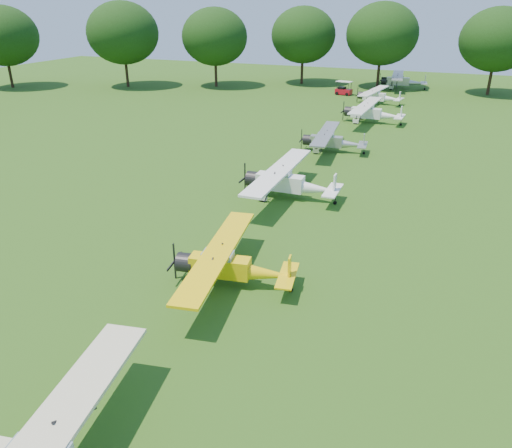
{
  "coord_description": "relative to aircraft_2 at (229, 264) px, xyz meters",
  "views": [
    {
      "loc": [
        9.97,
        -27.08,
        12.94
      ],
      "look_at": [
        0.55,
        -3.23,
        1.4
      ],
      "focal_mm": 35.0,
      "sensor_mm": 36.0,
      "label": 1
    }
  ],
  "objects": [
    {
      "name": "ground",
      "position": [
        -0.88,
        7.65,
        -1.14
      ],
      "size": [
        160.0,
        160.0,
        0.0
      ],
      "primitive_type": "plane",
      "color": "#245214",
      "rests_on": "ground"
    },
    {
      "name": "aircraft_5",
      "position": [
        0.3,
        38.6,
        0.15
      ],
      "size": [
        7.04,
        11.2,
        2.21
      ],
      "rotation": [
        0.0,
        0.0,
        -0.04
      ],
      "color": "white",
      "rests_on": "ground"
    },
    {
      "name": "tree_belt",
      "position": [
        2.69,
        7.82,
        6.88
      ],
      "size": [
        137.36,
        130.27,
        14.52
      ],
      "color": "black",
      "rests_on": "ground"
    },
    {
      "name": "aircraft_6",
      "position": [
        -0.79,
        50.4,
        -0.0
      ],
      "size": [
        6.29,
        9.97,
        1.96
      ],
      "rotation": [
        0.0,
        0.0,
        -0.14
      ],
      "color": "white",
      "rests_on": "ground"
    },
    {
      "name": "aircraft_4",
      "position": [
        -1.03,
        25.18,
        -0.01
      ],
      "size": [
        6.19,
        9.85,
        1.93
      ],
      "rotation": [
        0.0,
        0.0,
        0.1
      ],
      "color": "#B7B7BB",
      "rests_on": "ground"
    },
    {
      "name": "aircraft_7",
      "position": [
        0.69,
        64.65,
        0.21
      ],
      "size": [
        7.41,
        11.79,
        2.32
      ],
      "rotation": [
        0.0,
        0.0,
        0.1
      ],
      "color": "#B7B7BB",
      "rests_on": "ground"
    },
    {
      "name": "golf_cart",
      "position": [
        -6.66,
        55.88,
        -0.48
      ],
      "size": [
        2.52,
        1.81,
        1.97
      ],
      "rotation": [
        0.0,
        0.0,
        -0.18
      ],
      "color": "#B60D1C",
      "rests_on": "ground"
    },
    {
      "name": "aircraft_2",
      "position": [
        0.0,
        0.0,
        0.0
      ],
      "size": [
        6.3,
        9.97,
        1.96
      ],
      "rotation": [
        0.0,
        0.0,
        0.15
      ],
      "color": "yellow",
      "rests_on": "ground"
    },
    {
      "name": "aircraft_3",
      "position": [
        -1.1,
        12.38,
        0.16
      ],
      "size": [
        7.08,
        11.25,
        2.23
      ],
      "rotation": [
        0.0,
        0.0,
        0.01
      ],
      "color": "white",
      "rests_on": "ground"
    }
  ]
}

